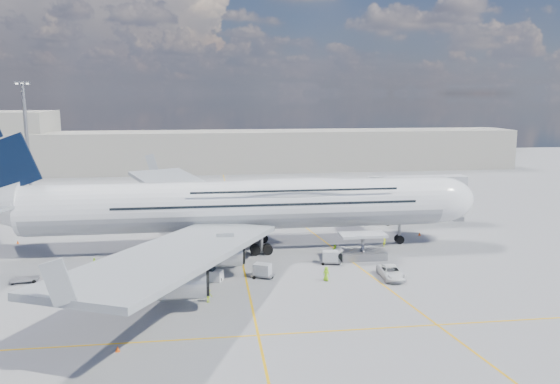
{
  "coord_description": "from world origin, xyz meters",
  "views": [
    {
      "loc": [
        -4.52,
        -69.38,
        23.1
      ],
      "look_at": [
        5.9,
        8.0,
        8.98
      ],
      "focal_mm": 35.0,
      "sensor_mm": 36.0,
      "label": 1
    }
  ],
  "objects": [
    {
      "name": "ground",
      "position": [
        0.0,
        0.0,
        0.0
      ],
      "size": [
        300.0,
        300.0,
        0.0
      ],
      "primitive_type": "plane",
      "color": "gray",
      "rests_on": "ground"
    },
    {
      "name": "taxi_line_main",
      "position": [
        0.0,
        0.0,
        0.01
      ],
      "size": [
        0.25,
        220.0,
        0.01
      ],
      "primitive_type": "cube",
      "color": "#E8A90C",
      "rests_on": "ground"
    },
    {
      "name": "taxi_line_cross",
      "position": [
        0.0,
        -20.0,
        0.01
      ],
      "size": [
        120.0,
        0.25,
        0.01
      ],
      "primitive_type": "cube",
      "color": "#E8A90C",
      "rests_on": "ground"
    },
    {
      "name": "taxi_line_diag",
      "position": [
        14.0,
        10.0,
        0.01
      ],
      "size": [
        14.16,
        99.06,
        0.01
      ],
      "primitive_type": "cube",
      "rotation": [
        0.0,
        0.0,
        0.14
      ],
      "color": "#E8A90C",
      "rests_on": "ground"
    },
    {
      "name": "airliner",
      "position": [
        0.26,
        10.0,
        6.87
      ],
      "size": [
        77.26,
        79.15,
        23.71
      ],
      "color": "white",
      "rests_on": "ground"
    },
    {
      "name": "jet_bridge",
      "position": [
        29.81,
        20.94,
        6.85
      ],
      "size": [
        18.8,
        12.1,
        8.5
      ],
      "color": "#B7B7BC",
      "rests_on": "ground"
    },
    {
      "name": "cargo_loader",
      "position": [
        16.82,
        2.89,
        1.25
      ],
      "size": [
        8.53,
        3.2,
        3.67
      ],
      "color": "silver",
      "rests_on": "ground"
    },
    {
      "name": "light_mast",
      "position": [
        -40.0,
        45.0,
        13.21
      ],
      "size": [
        3.0,
        0.7,
        25.5
      ],
      "color": "gray",
      "rests_on": "ground"
    },
    {
      "name": "terminal",
      "position": [
        0.0,
        95.0,
        6.0
      ],
      "size": [
        180.0,
        16.0,
        12.0
      ],
      "primitive_type": "cube",
      "color": "#B2AD9E",
      "rests_on": "ground"
    },
    {
      "name": "tree_line",
      "position": [
        40.0,
        140.0,
        4.0
      ],
      "size": [
        160.0,
        6.0,
        8.0
      ],
      "primitive_type": "cube",
      "color": "#193814",
      "rests_on": "ground"
    },
    {
      "name": "dolly_row_a",
      "position": [
        -19.8,
        -5.48,
        0.33
      ],
      "size": [
        3.05,
        1.81,
        0.43
      ],
      "rotation": [
        0.0,
        0.0,
        0.09
      ],
      "color": "gray",
      "rests_on": "ground"
    },
    {
      "name": "dolly_row_b",
      "position": [
        -10.23,
        -5.03,
        0.35
      ],
      "size": [
        3.45,
        2.47,
        0.46
      ],
      "rotation": [
        0.0,
        0.0,
        0.29
      ],
      "color": "gray",
      "rests_on": "ground"
    },
    {
      "name": "dolly_row_c",
      "position": [
        -13.93,
        -0.77,
        0.32
      ],
      "size": [
        2.93,
        1.78,
        0.41
      ],
      "rotation": [
        0.0,
        0.0,
        -0.11
      ],
      "color": "gray",
      "rests_on": "ground"
    },
    {
      "name": "dolly_back",
      "position": [
        -27.34,
        -1.03,
        0.36
      ],
      "size": [
        3.46,
        2.26,
        0.47
      ],
      "rotation": [
        0.0,
        0.0,
        0.18
      ],
      "color": "gray",
      "rests_on": "ground"
    },
    {
      "name": "dolly_nose_far",
      "position": [
        2.12,
        -3.22,
        0.97
      ],
      "size": [
        3.22,
        2.64,
        1.8
      ],
      "rotation": [
        0.0,
        0.0,
        -0.47
      ],
      "color": "gray",
      "rests_on": "ground"
    },
    {
      "name": "dolly_nose_near",
      "position": [
        11.96,
        1.19,
        0.97
      ],
      "size": [
        3.06,
        2.01,
        1.8
      ],
      "rotation": [
        0.0,
        0.0,
        -0.19
      ],
      "color": "gray",
      "rests_on": "ground"
    },
    {
      "name": "baggage_tug",
      "position": [
        -4.42,
        -3.61,
        0.81
      ],
      "size": [
        3.23,
        2.38,
        1.84
      ],
      "rotation": [
        0.0,
        0.0,
        -0.39
      ],
      "color": "silver",
      "rests_on": "ground"
    },
    {
      "name": "catering_truck_inner",
      "position": [
        -5.94,
        22.19,
        2.1
      ],
      "size": [
        7.99,
        4.83,
        4.45
      ],
      "rotation": [
        0.0,
        0.0,
        0.32
      ],
      "color": "gray",
      "rests_on": "ground"
    },
    {
      "name": "catering_truck_outer",
      "position": [
        -11.22,
        40.25,
        1.95
      ],
      "size": [
        7.39,
        3.84,
        4.2
      ],
      "rotation": [
        0.0,
        0.0,
        0.2
      ],
      "color": "gray",
      "rests_on": "ground"
    },
    {
      "name": "service_van",
      "position": [
        18.28,
        -5.68,
        0.78
      ],
      "size": [
        2.72,
        5.65,
        1.55
      ],
      "primitive_type": "imported",
      "rotation": [
        0.0,
        0.0,
        -0.03
      ],
      "color": "white",
      "rests_on": "ground"
    },
    {
      "name": "crew_nose",
      "position": [
        22.12,
        8.5,
        0.84
      ],
      "size": [
        0.72,
        0.71,
        1.67
      ],
      "primitive_type": "imported",
      "rotation": [
        0.0,
        0.0,
        0.74
      ],
      "color": "#D5EE19",
      "rests_on": "ground"
    },
    {
      "name": "crew_loader",
      "position": [
        13.21,
        3.56,
        0.99
      ],
      "size": [
        1.22,
        1.17,
        1.98
      ],
      "primitive_type": "imported",
      "rotation": [
        0.0,
        0.0,
        -0.62
      ],
      "color": "#A4FF1A",
      "rests_on": "ground"
    },
    {
      "name": "crew_wing",
      "position": [
        -19.79,
        3.24,
        0.75
      ],
      "size": [
        0.46,
        0.92,
        1.51
      ],
      "primitive_type": "imported",
      "rotation": [
        0.0,
        0.0,
        1.68
      ],
      "color": "#98DB17",
      "rests_on": "ground"
    },
    {
      "name": "crew_van",
      "position": [
        9.9,
        -5.56,
        0.93
      ],
      "size": [
        1.07,
        1.04,
        1.85
      ],
      "primitive_type": "imported",
      "rotation": [
        0.0,
        0.0,
        2.41
      ],
      "color": "#95EB18",
      "rests_on": "ground"
    },
    {
      "name": "crew_tug",
      "position": [
        -4.76,
        -10.81,
        0.78
      ],
      "size": [
        1.16,
        0.94,
        1.57
      ],
      "primitive_type": "imported",
      "rotation": [
        0.0,
        0.0,
        0.41
      ],
      "color": "#B3E317",
      "rests_on": "ground"
    },
    {
      "name": "cone_nose",
      "position": [
        29.99,
        14.07,
        0.28
      ],
      "size": [
        0.46,
        0.46,
        0.59
      ],
      "color": "#E44E0C",
      "rests_on": "ground"
    },
    {
      "name": "cone_wing_left_inner",
      "position": [
        -3.82,
        23.9,
        0.31
      ],
      "size": [
        0.5,
        0.5,
        0.64
      ],
      "color": "#E44E0C",
      "rests_on": "ground"
    },
    {
      "name": "cone_wing_left_outer",
      "position": [
        -11.08,
        30.92,
        0.27
      ],
      "size": [
        0.44,
        0.44,
        0.56
      ],
      "color": "#E44E0C",
      "rests_on": "ground"
    },
    {
      "name": "cone_wing_right_inner",
      "position": [
        -12.7,
        -3.19,
        0.26
      ],
      "size": [
        0.42,
        0.42,
        0.53
      ],
      "color": "#E44E0C",
      "rests_on": "ground"
    },
    {
      "name": "cone_wing_right_outer",
      "position": [
        -12.99,
        -21.66,
        0.28
      ],
      "size": [
        0.45,
        0.45,
        0.58
      ],
      "color": "#E44E0C",
      "rests_on": "ground"
    },
    {
      "name": "cone_tail",
      "position": [
        -34.16,
        17.7,
        0.26
      ],
      "size": [
        0.42,
        0.42,
        0.53
      ],
      "color": "#E44E0C",
      "rests_on": "ground"
    }
  ]
}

